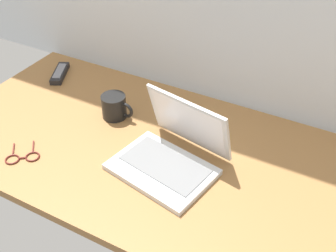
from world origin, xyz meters
TOP-DOWN VIEW (x-y plane):
  - desk at (0.00, 0.00)m, footprint 1.60×0.76m
  - laptop at (0.05, -0.03)m, footprint 0.35×0.33m
  - coffee_mug at (-0.25, 0.10)m, footprint 0.13×0.09m
  - remote_control_near at (-0.63, 0.23)m, footprint 0.11×0.16m
  - eyeglasses at (-0.39, -0.24)m, footprint 0.14×0.14m

SIDE VIEW (x-z plane):
  - desk at x=0.00m, z-range 0.00..0.03m
  - eyeglasses at x=-0.39m, z-range 0.03..0.04m
  - remote_control_near at x=-0.63m, z-range 0.03..0.05m
  - coffee_mug at x=-0.25m, z-range 0.03..0.12m
  - laptop at x=0.05m, z-range -0.03..0.18m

